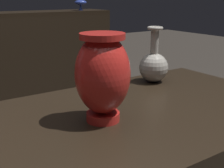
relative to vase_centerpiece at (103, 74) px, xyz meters
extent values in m
cube|color=black|center=(0.07, 0.01, -0.16)|extent=(1.20, 0.64, 0.05)
cylinder|color=red|center=(0.00, 0.00, -0.12)|extent=(0.09, 0.09, 0.02)
ellipsoid|color=red|center=(0.00, 0.00, 0.00)|extent=(0.15, 0.15, 0.22)
cylinder|color=red|center=(0.00, 0.00, 0.10)|extent=(0.12, 0.12, 0.02)
sphere|color=gray|center=(0.39, 0.23, -0.08)|extent=(0.12, 0.12, 0.12)
cylinder|color=gray|center=(0.39, 0.23, 0.03)|extent=(0.03, 0.03, 0.11)
torus|color=gray|center=(0.39, 0.23, 0.08)|extent=(0.06, 0.06, 0.01)
cylinder|color=#2D429E|center=(1.11, 2.16, 0.06)|extent=(0.05, 0.05, 0.01)
cylinder|color=#2D429E|center=(1.11, 2.16, 0.09)|extent=(0.02, 0.02, 0.04)
ellipsoid|color=#2D429E|center=(1.11, 2.16, 0.13)|extent=(0.12, 0.12, 0.05)
camera|label=1|loc=(-0.43, -0.68, 0.21)|focal=49.35mm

